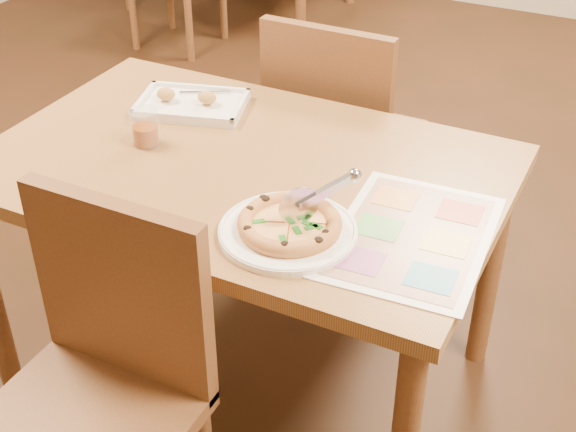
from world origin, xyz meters
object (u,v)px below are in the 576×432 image
at_px(glass_tumbler, 145,130).
at_px(chair_far, 336,119).
at_px(pizza_cutter, 317,196).
at_px(plate, 288,232).
at_px(menu, 412,236).
at_px(appetizer_tray, 191,104).
at_px(dining_table, 243,192).
at_px(chair_near, 101,359).
at_px(pizza, 290,224).

bearing_deg(glass_tumbler, chair_far, 66.60).
bearing_deg(pizza_cutter, plate, 168.87).
bearing_deg(menu, appetizer_tray, 157.59).
xyz_separation_m(pizza_cutter, menu, (0.19, 0.08, -0.09)).
xyz_separation_m(dining_table, glass_tumbler, (-0.27, -0.02, 0.13)).
relative_size(chair_far, pizza_cutter, 3.36).
relative_size(chair_near, pizza_cutter, 3.36).
xyz_separation_m(chair_near, menu, (0.49, 0.49, 0.16)).
bearing_deg(chair_far, dining_table, 90.00).
height_order(pizza, glass_tumbler, glass_tumbler).
height_order(dining_table, pizza_cutter, pizza_cutter).
distance_m(chair_near, pizza, 0.49).
height_order(chair_far, menu, chair_far).
xyz_separation_m(chair_near, appetizer_tray, (-0.28, 0.80, 0.17)).
bearing_deg(menu, plate, -154.82).
distance_m(dining_table, appetizer_tray, 0.36).
bearing_deg(glass_tumbler, plate, -21.63).
height_order(chair_near, plate, chair_near).
relative_size(chair_near, appetizer_tray, 1.39).
relative_size(plate, menu, 0.67).
distance_m(chair_near, glass_tumbler, 0.67).
bearing_deg(pizza_cutter, chair_near, -173.75).
distance_m(plate, appetizer_tray, 0.68).
bearing_deg(dining_table, appetizer_tray, 143.88).
distance_m(glass_tumbler, menu, 0.76).
height_order(chair_far, plate, chair_far).
xyz_separation_m(plate, pizza, (0.00, 0.00, 0.02)).
relative_size(appetizer_tray, glass_tumbler, 3.59).
relative_size(glass_tumbler, menu, 0.21).
height_order(chair_far, pizza_cutter, chair_far).
bearing_deg(chair_near, plate, 56.95).
bearing_deg(plate, dining_table, 136.91).
bearing_deg(chair_near, menu, 45.08).
xyz_separation_m(glass_tumbler, menu, (0.76, -0.09, -0.04)).
bearing_deg(pizza_cutter, appetizer_tray, 97.17).
bearing_deg(appetizer_tray, menu, -22.41).
height_order(pizza_cutter, menu, pizza_cutter).
xyz_separation_m(chair_far, menu, (0.49, -0.71, 0.16)).
height_order(chair_far, glass_tumbler, chair_far).
bearing_deg(dining_table, menu, -13.06).
xyz_separation_m(dining_table, plate, (0.24, -0.23, 0.09)).
height_order(plate, menu, plate).
height_order(chair_near, pizza, chair_near).
xyz_separation_m(dining_table, chair_near, (0.00, -0.60, -0.07)).
distance_m(pizza, appetizer_tray, 0.68).
distance_m(pizza_cutter, glass_tumbler, 0.59).
xyz_separation_m(chair_far, glass_tumbler, (-0.27, -0.63, 0.20)).
bearing_deg(dining_table, chair_near, -90.00).
bearing_deg(pizza, appetizer_tray, 140.74).
xyz_separation_m(plate, glass_tumbler, (-0.51, 0.20, 0.03)).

